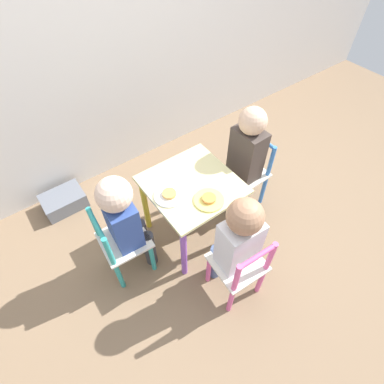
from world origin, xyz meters
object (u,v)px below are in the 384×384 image
Objects in this scene: plate_front at (209,200)px; child_right at (245,154)px; chair_pink at (240,268)px; child_left at (125,218)px; chair_teal at (121,244)px; chair_blue at (247,174)px; kids_table at (192,194)px; child_front at (237,239)px; plate_left at (169,195)px; storage_bin at (64,201)px.

child_right is at bearing 21.43° from plate_front.
child_left is (-0.38, 0.50, 0.21)m from chair_pink.
child_left is at bearing -90.00° from chair_teal.
chair_blue reaches higher than plate_front.
plate_front is (-0.00, -0.15, 0.10)m from kids_table.
child_left is 0.59m from child_front.
storage_bin is at bearing 122.57° from plate_left.
child_left is 0.46m from plate_front.
plate_front is (0.48, -0.19, 0.24)m from chair_teal.
chair_teal reaches higher than kids_table.
child_front is 0.44m from plate_left.
chair_teal is 0.66× the size of child_right.
storage_bin is at bearing 19.88° from child_left.
child_right reaches higher than chair_blue.
chair_blue is at bearing -132.32° from chair_pink.
chair_blue is at bearing -87.37° from chair_teal.
child_right reaches higher than child_left.
kids_table is 0.92× the size of chair_teal.
chair_blue is at bearing 1.10° from plate_left.
storage_bin is (-0.14, 0.70, -0.21)m from chair_teal.
kids_table is at bearing -0.00° from plate_left.
chair_pink is 0.69× the size of child_front.
kids_table is 0.50m from chair_teal.
child_front reaches higher than chair_pink.
plate_left is at bearing -71.86° from chair_pink.
child_left is at bearing 173.99° from plate_left.
chair_blue is (0.95, -0.02, 0.00)m from chair_teal.
kids_table is 2.99× the size of plate_front.
chair_pink reaches higher than plate_front.
chair_pink is 0.40m from plate_front.
chair_teal is 0.22m from child_left.
plate_front is (-0.42, -0.16, 0.02)m from child_right.
child_left is at bearing -48.78° from chair_pink.
chair_blue is at bearing 19.12° from plate_front.
child_left is at bearing -73.93° from storage_bin.
child_left is (-0.89, 0.02, 0.21)m from chair_blue.
storage_bin is at bearing -126.15° from child_right.
child_right is at bearing 1.45° from kids_table.
plate_front is (0.42, -0.18, 0.03)m from child_left.
child_right is 0.45m from plate_front.
kids_table is 0.50m from chair_pink.
chair_blue is at bearing -87.19° from child_left.
chair_pink is 1.35m from storage_bin.
plate_left is at bearing 135.00° from plate_front.
kids_table is at bearing -90.00° from chair_pink.
chair_teal reaches higher than plate_left.
storage_bin is at bearing 130.35° from kids_table.
chair_blue reaches higher than storage_bin.
chair_pink is 0.67m from child_left.
child_front is at bearing -131.20° from chair_teal.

